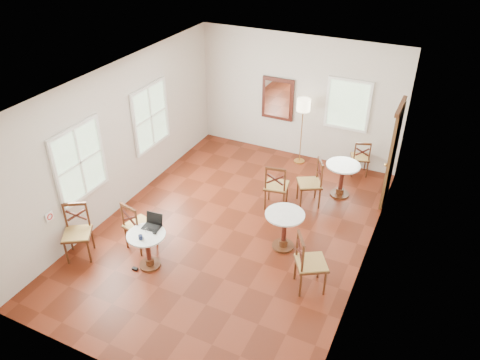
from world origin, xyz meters
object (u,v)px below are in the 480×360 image
at_px(laptop, 153,223).
at_px(navy_mug, 141,237).
at_px(chair_near_b, 77,232).
at_px(chair_back_a, 360,157).
at_px(chair_mid_a, 276,186).
at_px(floor_lamp, 303,109).
at_px(chair_back_b, 311,183).
at_px(chair_near_a, 138,225).
at_px(cafe_table_mid, 284,227).
at_px(water_glass, 147,230).
at_px(mouse, 154,233).
at_px(cafe_table_near, 148,246).
at_px(cafe_table_back, 342,176).
at_px(chair_mid_b, 309,263).
at_px(power_adapter, 135,269).

bearing_deg(laptop, navy_mug, -91.78).
relative_size(chair_near_b, chair_back_a, 1.17).
distance_m(laptop, navy_mug, 0.40).
distance_m(chair_mid_a, floor_lamp, 2.22).
bearing_deg(chair_back_b, chair_near_a, -70.61).
relative_size(cafe_table_mid, chair_back_a, 0.86).
bearing_deg(chair_near_a, chair_back_a, -112.11).
bearing_deg(chair_near_a, water_glass, 157.24).
bearing_deg(chair_back_b, mouse, -60.59).
bearing_deg(mouse, cafe_table_mid, 28.10).
bearing_deg(laptop, chair_near_a, 160.77).
bearing_deg(mouse, chair_near_b, -175.26).
relative_size(chair_mid_a, floor_lamp, 0.63).
distance_m(cafe_table_near, floor_lamp, 4.93).
bearing_deg(water_glass, laptop, 91.66).
relative_size(cafe_table_back, chair_back_b, 0.74).
xyz_separation_m(chair_near_b, floor_lamp, (2.45, 4.99, 0.87)).
height_order(chair_near_b, chair_mid_a, chair_near_b).
relative_size(chair_near_b, floor_lamp, 0.64).
height_order(chair_near_b, navy_mug, chair_near_b).
bearing_deg(chair_near_a, cafe_table_mid, -141.73).
distance_m(chair_near_b, chair_back_a, 6.37).
bearing_deg(mouse, cafe_table_back, 47.32).
xyz_separation_m(cafe_table_near, floor_lamp, (1.15, 4.69, 0.95)).
xyz_separation_m(chair_mid_b, floor_lamp, (-1.54, 3.98, 0.85)).
height_order(chair_near_a, mouse, chair_near_a).
bearing_deg(chair_mid_a, chair_near_a, 42.35).
bearing_deg(chair_near_a, laptop, 178.98).
bearing_deg(chair_mid_a, chair_back_b, -155.45).
bearing_deg(chair_near_a, cafe_table_back, -118.35).
distance_m(chair_near_b, chair_back_b, 4.67).
height_order(chair_mid_a, chair_mid_b, chair_mid_b).
distance_m(chair_mid_a, navy_mug, 3.12).
height_order(chair_mid_a, laptop, chair_mid_a).
distance_m(chair_near_a, chair_mid_b, 3.16).
bearing_deg(chair_mid_b, laptop, 67.99).
xyz_separation_m(cafe_table_back, chair_near_a, (-2.88, -3.33, 0.03)).
bearing_deg(chair_near_b, chair_back_a, 20.28).
height_order(cafe_table_back, laptop, laptop).
xyz_separation_m(chair_near_b, mouse, (1.42, 0.37, 0.20)).
height_order(cafe_table_back, navy_mug, navy_mug).
xyz_separation_m(chair_mid_a, chair_back_b, (0.60, 0.42, -0.00)).
height_order(cafe_table_back, chair_back_a, chair_back_a).
distance_m(chair_back_a, floor_lamp, 1.73).
relative_size(chair_mid_b, power_adapter, 10.81).
relative_size(navy_mug, power_adapter, 1.05).
relative_size(cafe_table_mid, chair_mid_a, 0.74).
bearing_deg(power_adapter, cafe_table_mid, 38.80).
distance_m(floor_lamp, power_adapter, 5.26).
height_order(water_glass, power_adapter, water_glass).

